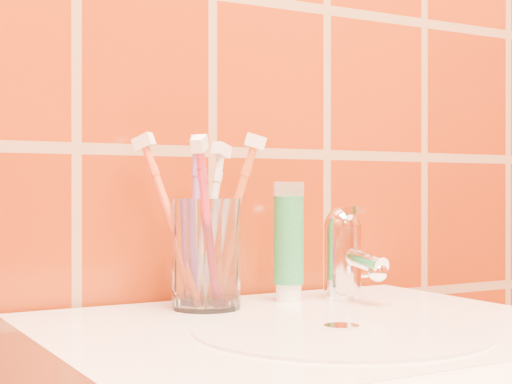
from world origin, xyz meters
TOP-DOWN VIEW (x-y plane):
  - glass_tumbler at (-0.06, 1.11)m, footprint 0.09×0.09m
  - toothpaste_tube at (0.06, 1.11)m, footprint 0.04×0.04m
  - faucet at (0.14, 1.09)m, footprint 0.05×0.11m
  - toothbrush_0 at (-0.07, 1.08)m, footprint 0.14×0.14m
  - toothbrush_1 at (-0.06, 1.13)m, footprint 0.07×0.10m
  - toothbrush_2 at (-0.04, 1.13)m, footprint 0.11×0.10m
  - toothbrush_3 at (-0.02, 1.10)m, footprint 0.13×0.12m
  - toothbrush_4 at (-0.09, 1.13)m, footprint 0.16×0.17m

SIDE VIEW (x-z plane):
  - faucet at x=0.14m, z-range 0.85..0.97m
  - glass_tumbler at x=-0.06m, z-range 0.85..0.98m
  - toothpaste_tube at x=0.06m, z-range 0.85..1.00m
  - toothbrush_2 at x=-0.04m, z-range 0.84..1.05m
  - toothbrush_0 at x=-0.07m, z-range 0.84..1.06m
  - toothbrush_1 at x=-0.06m, z-range 0.84..1.06m
  - toothbrush_4 at x=-0.09m, z-range 0.84..1.07m
  - toothbrush_3 at x=-0.02m, z-range 0.84..1.06m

